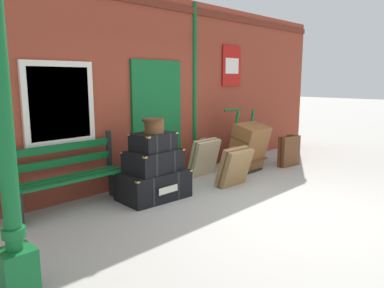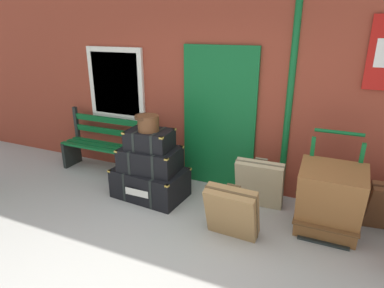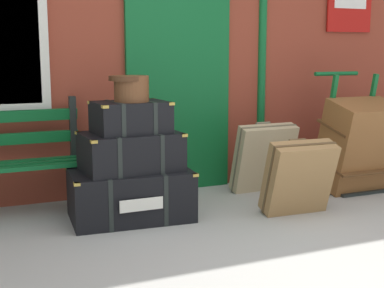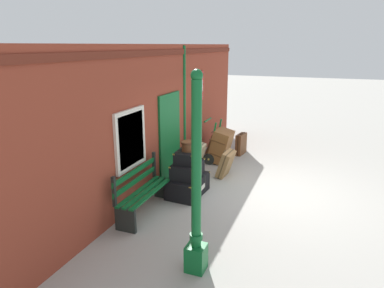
{
  "view_description": "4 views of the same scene",
  "coord_description": "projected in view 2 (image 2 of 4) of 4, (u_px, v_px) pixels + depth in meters",
  "views": [
    {
      "loc": [
        -4.28,
        -2.47,
        1.79
      ],
      "look_at": [
        0.07,
        1.68,
        0.73
      ],
      "focal_mm": 34.69,
      "sensor_mm": 36.0,
      "label": 1
    },
    {
      "loc": [
        1.51,
        -2.0,
        2.35
      ],
      "look_at": [
        -0.23,
        1.92,
        0.8
      ],
      "focal_mm": 30.89,
      "sensor_mm": 36.0,
      "label": 2
    },
    {
      "loc": [
        -2.05,
        -2.61,
        1.41
      ],
      "look_at": [
        -0.22,
        1.64,
        0.61
      ],
      "focal_mm": 50.3,
      "sensor_mm": 36.0,
      "label": 3
    },
    {
      "loc": [
        -7.35,
        -0.96,
        3.18
      ],
      "look_at": [
        0.21,
        1.94,
        0.87
      ],
      "focal_mm": 32.52,
      "sensor_mm": 36.0,
      "label": 4
    }
  ],
  "objects": [
    {
      "name": "platform_bench",
      "position": [
        108.0,
        146.0,
        5.52
      ],
      "size": [
        1.6,
        0.43,
        1.01
      ],
      "color": "#0F5B28",
      "rests_on": "ground"
    },
    {
      "name": "brick_facade",
      "position": [
        225.0,
        80.0,
        4.79
      ],
      "size": [
        10.4,
        0.35,
        3.2
      ],
      "color": "brown",
      "rests_on": "ground"
    },
    {
      "name": "porters_trolley",
      "position": [
        327.0,
        210.0,
        3.93
      ],
      "size": [
        0.71,
        0.57,
        1.2
      ],
      "color": "black",
      "rests_on": "ground"
    },
    {
      "name": "large_brown_trunk",
      "position": [
        329.0,
        201.0,
        3.71
      ],
      "size": [
        0.7,
        0.64,
        0.96
      ],
      "color": "brown",
      "rests_on": "ground"
    },
    {
      "name": "steamer_trunk_base",
      "position": [
        150.0,
        183.0,
        4.76
      ],
      "size": [
        1.06,
        0.73,
        0.43
      ],
      "color": "black",
      "rests_on": "ground"
    },
    {
      "name": "steamer_trunk_top",
      "position": [
        150.0,
        139.0,
        4.53
      ],
      "size": [
        0.63,
        0.48,
        0.27
      ],
      "color": "black",
      "rests_on": "steamer_trunk_middle"
    },
    {
      "name": "suitcase_olive",
      "position": [
        259.0,
        184.0,
        4.41
      ],
      "size": [
        0.64,
        0.35,
        0.71
      ],
      "color": "tan",
      "rests_on": "ground"
    },
    {
      "name": "steamer_trunk_middle",
      "position": [
        150.0,
        159.0,
        4.63
      ],
      "size": [
        0.83,
        0.58,
        0.33
      ],
      "color": "black",
      "rests_on": "steamer_trunk_base"
    },
    {
      "name": "round_hatbox",
      "position": [
        148.0,
        122.0,
        4.43
      ],
      "size": [
        0.33,
        0.3,
        0.21
      ],
      "color": "brown",
      "rests_on": "steamer_trunk_top"
    },
    {
      "name": "suitcase_slate",
      "position": [
        232.0,
        212.0,
        3.78
      ],
      "size": [
        0.61,
        0.4,
        0.67
      ],
      "color": "olive",
      "rests_on": "ground"
    }
  ]
}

